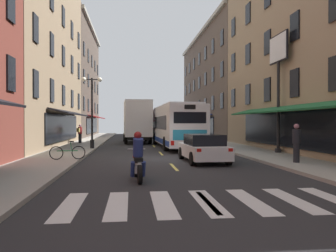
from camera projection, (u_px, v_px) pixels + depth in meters
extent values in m
cube|color=#28282B|center=(166.00, 159.00, 18.14)|extent=(34.80, 80.00, 0.10)
cube|color=#DBCC4C|center=(208.00, 202.00, 8.20)|extent=(0.14, 2.40, 0.01)
cube|color=#DBCC4C|center=(174.00, 167.00, 14.66)|extent=(0.14, 2.40, 0.01)
cube|color=#DBCC4C|center=(161.00, 153.00, 21.12)|extent=(0.14, 2.40, 0.01)
cube|color=#DBCC4C|center=(154.00, 146.00, 27.59)|extent=(0.14, 2.40, 0.01)
cube|color=#DBCC4C|center=(150.00, 142.00, 34.05)|extent=(0.14, 2.40, 0.01)
cube|color=#DBCC4C|center=(147.00, 139.00, 40.51)|extent=(0.14, 2.40, 0.01)
cube|color=#DBCC4C|center=(144.00, 136.00, 46.97)|extent=(0.14, 2.40, 0.01)
cube|color=#DBCC4C|center=(143.00, 135.00, 53.43)|extent=(0.14, 2.40, 0.01)
cube|color=silver|center=(70.00, 206.00, 7.84)|extent=(0.50, 2.80, 0.01)
cube|color=silver|center=(117.00, 204.00, 7.96)|extent=(0.50, 2.80, 0.01)
cube|color=silver|center=(163.00, 203.00, 8.08)|extent=(0.50, 2.80, 0.01)
cube|color=silver|center=(208.00, 202.00, 8.20)|extent=(0.50, 2.80, 0.01)
cube|color=silver|center=(251.00, 201.00, 8.33)|extent=(0.50, 2.80, 0.01)
cube|color=silver|center=(293.00, 200.00, 8.45)|extent=(0.50, 2.80, 0.01)
cube|color=silver|center=(333.00, 199.00, 8.57)|extent=(0.50, 2.80, 0.01)
cube|color=#A39E93|center=(54.00, 159.00, 17.49)|extent=(3.00, 80.00, 0.14)
cube|color=#A39E93|center=(270.00, 156.00, 18.79)|extent=(3.00, 80.00, 0.14)
cube|color=black|center=(11.00, 74.00, 15.30)|extent=(0.10, 1.00, 1.60)
cube|color=black|center=(11.00, 4.00, 15.27)|extent=(0.10, 1.00, 1.60)
cube|color=#9E8466|center=(12.00, 43.00, 26.74)|extent=(8.00, 19.90, 16.77)
cube|color=black|center=(64.00, 128.00, 27.26)|extent=(0.10, 12.00, 2.10)
cube|color=black|center=(73.00, 113.00, 27.32)|extent=(1.38, 11.20, 0.44)
cube|color=black|center=(36.00, 84.00, 19.28)|extent=(0.10, 1.00, 1.60)
cube|color=black|center=(52.00, 90.00, 23.25)|extent=(0.10, 1.00, 1.60)
cube|color=black|center=(64.00, 95.00, 27.23)|extent=(0.10, 1.00, 1.60)
cube|color=black|center=(72.00, 99.00, 31.20)|extent=(0.10, 1.00, 1.60)
cube|color=black|center=(79.00, 101.00, 35.18)|extent=(0.10, 1.00, 1.60)
cube|color=black|center=(35.00, 28.00, 19.24)|extent=(0.10, 1.00, 1.60)
cube|color=black|center=(52.00, 45.00, 23.22)|extent=(0.10, 1.00, 1.60)
cube|color=black|center=(63.00, 56.00, 27.20)|extent=(0.10, 1.00, 1.60)
cube|color=black|center=(72.00, 64.00, 31.17)|extent=(0.10, 1.00, 1.60)
cube|color=black|center=(79.00, 71.00, 35.15)|extent=(0.10, 1.00, 1.60)
cube|color=black|center=(63.00, 17.00, 27.16)|extent=(0.10, 1.00, 1.60)
cube|color=black|center=(72.00, 30.00, 31.14)|extent=(0.10, 1.00, 1.60)
cube|color=black|center=(79.00, 41.00, 35.11)|extent=(0.10, 1.00, 1.60)
cube|color=brown|center=(63.00, 82.00, 46.63)|extent=(8.00, 19.90, 15.40)
cube|color=#B2AD9E|center=(92.00, 30.00, 47.00)|extent=(0.44, 19.40, 0.40)
cube|color=black|center=(92.00, 125.00, 47.13)|extent=(0.10, 12.00, 2.10)
cube|color=maroon|center=(97.00, 117.00, 47.20)|extent=(1.38, 11.20, 0.44)
cube|color=black|center=(84.00, 104.00, 39.16)|extent=(0.10, 1.00, 1.60)
cube|color=black|center=(88.00, 105.00, 43.13)|extent=(0.10, 1.00, 1.60)
cube|color=black|center=(92.00, 107.00, 47.11)|extent=(0.10, 1.00, 1.60)
cube|color=black|center=(95.00, 108.00, 51.08)|extent=(0.10, 1.00, 1.60)
cube|color=black|center=(98.00, 109.00, 55.06)|extent=(0.10, 1.00, 1.60)
cube|color=black|center=(84.00, 76.00, 39.12)|extent=(0.10, 1.00, 1.60)
cube|color=black|center=(88.00, 81.00, 43.10)|extent=(0.10, 1.00, 1.60)
cube|color=black|center=(92.00, 84.00, 47.07)|extent=(0.10, 1.00, 1.60)
cube|color=black|center=(95.00, 87.00, 51.05)|extent=(0.10, 1.00, 1.60)
cube|color=black|center=(98.00, 90.00, 55.02)|extent=(0.10, 1.00, 1.60)
cube|color=black|center=(84.00, 49.00, 39.09)|extent=(0.10, 1.00, 1.60)
cube|color=black|center=(88.00, 56.00, 43.06)|extent=(0.10, 1.00, 1.60)
cube|color=black|center=(92.00, 61.00, 47.04)|extent=(0.10, 1.00, 1.60)
cube|color=black|center=(95.00, 66.00, 51.01)|extent=(0.10, 1.00, 1.60)
cube|color=black|center=(98.00, 70.00, 54.99)|extent=(0.10, 1.00, 1.60)
cube|color=black|center=(294.00, 130.00, 18.94)|extent=(0.10, 16.00, 2.10)
cube|color=#1E6638|center=(283.00, 109.00, 18.85)|extent=(1.38, 14.93, 0.44)
cube|color=black|center=(335.00, 73.00, 15.12)|extent=(0.10, 1.00, 1.60)
cube|color=black|center=(295.00, 83.00, 18.91)|extent=(0.10, 1.00, 1.60)
cube|color=black|center=(267.00, 90.00, 22.70)|extent=(0.10, 1.00, 1.60)
cube|color=black|center=(248.00, 94.00, 26.48)|extent=(0.10, 1.00, 1.60)
cube|color=black|center=(233.00, 98.00, 30.27)|extent=(0.10, 1.00, 1.60)
cube|color=black|center=(336.00, 3.00, 15.09)|extent=(0.10, 1.00, 1.60)
cube|color=black|center=(295.00, 27.00, 18.88)|extent=(0.10, 1.00, 1.60)
cube|color=black|center=(267.00, 43.00, 22.66)|extent=(0.10, 1.00, 1.60)
cube|color=black|center=(248.00, 54.00, 26.45)|extent=(0.10, 1.00, 1.60)
cube|color=black|center=(233.00, 63.00, 30.23)|extent=(0.10, 1.00, 1.60)
cube|color=black|center=(248.00, 14.00, 26.42)|extent=(0.10, 1.00, 1.60)
cube|color=black|center=(233.00, 27.00, 30.20)|extent=(0.10, 1.00, 1.60)
cube|color=brown|center=(228.00, 85.00, 45.83)|extent=(8.00, 26.57, 14.12)
cube|color=#B2AD9E|center=(199.00, 36.00, 45.31)|extent=(0.44, 26.07, 0.40)
cube|color=black|center=(199.00, 126.00, 45.44)|extent=(0.10, 16.00, 2.10)
cube|color=navy|center=(194.00, 117.00, 45.35)|extent=(1.38, 14.93, 0.44)
cube|color=black|center=(222.00, 101.00, 34.05)|extent=(0.10, 1.00, 1.60)
cube|color=black|center=(213.00, 103.00, 37.84)|extent=(0.10, 1.00, 1.60)
cube|color=black|center=(205.00, 105.00, 41.63)|extent=(0.10, 1.00, 1.60)
cube|color=black|center=(199.00, 106.00, 45.41)|extent=(0.10, 1.00, 1.60)
cube|color=black|center=(194.00, 107.00, 49.20)|extent=(0.10, 1.00, 1.60)
cube|color=black|center=(189.00, 108.00, 52.99)|extent=(0.10, 1.00, 1.60)
cube|color=black|center=(186.00, 109.00, 56.77)|extent=(0.10, 1.00, 1.60)
cube|color=black|center=(222.00, 69.00, 34.02)|extent=(0.10, 1.00, 1.60)
cube|color=black|center=(213.00, 75.00, 37.81)|extent=(0.10, 1.00, 1.60)
cube|color=black|center=(205.00, 79.00, 41.59)|extent=(0.10, 1.00, 1.60)
cube|color=black|center=(199.00, 83.00, 45.38)|extent=(0.10, 1.00, 1.60)
cube|color=black|center=(194.00, 86.00, 49.17)|extent=(0.10, 1.00, 1.60)
cube|color=black|center=(189.00, 88.00, 52.95)|extent=(0.10, 1.00, 1.60)
cube|color=black|center=(186.00, 91.00, 56.74)|extent=(0.10, 1.00, 1.60)
cube|color=black|center=(222.00, 38.00, 33.99)|extent=(0.10, 1.00, 1.60)
cube|color=black|center=(213.00, 46.00, 37.77)|extent=(0.10, 1.00, 1.60)
cube|color=black|center=(205.00, 53.00, 41.56)|extent=(0.10, 1.00, 1.60)
cube|color=black|center=(199.00, 59.00, 45.35)|extent=(0.10, 1.00, 1.60)
cube|color=black|center=(194.00, 64.00, 49.13)|extent=(0.10, 1.00, 1.60)
cube|color=black|center=(189.00, 68.00, 52.92)|extent=(0.10, 1.00, 1.60)
cube|color=black|center=(186.00, 72.00, 56.70)|extent=(0.10, 1.00, 1.60)
cylinder|color=black|center=(278.00, 107.00, 20.30)|extent=(0.18, 0.18, 5.57)
cylinder|color=black|center=(278.00, 150.00, 20.33)|extent=(0.40, 0.40, 0.24)
cube|color=black|center=(278.00, 48.00, 20.26)|extent=(0.10, 2.38, 1.71)
cube|color=white|center=(278.00, 48.00, 20.25)|extent=(0.04, 2.22, 1.55)
cube|color=white|center=(279.00, 48.00, 20.27)|extent=(0.04, 2.22, 1.55)
cube|color=white|center=(175.00, 125.00, 26.30)|extent=(2.89, 11.64, 2.80)
cube|color=silver|center=(175.00, 107.00, 26.29)|extent=(2.65, 10.44, 0.16)
cube|color=black|center=(174.00, 123.00, 26.60)|extent=(2.86, 9.24, 0.96)
cube|color=#193899|center=(175.00, 140.00, 26.32)|extent=(2.91, 11.24, 0.36)
cube|color=black|center=(165.00, 123.00, 31.99)|extent=(2.25, 0.19, 1.10)
cube|color=black|center=(190.00, 118.00, 20.61)|extent=(2.05, 0.18, 0.70)
cube|color=teal|center=(190.00, 135.00, 20.61)|extent=(2.15, 0.16, 0.64)
cube|color=black|center=(190.00, 107.00, 20.59)|extent=(0.70, 0.12, 0.28)
cube|color=red|center=(172.00, 143.00, 20.45)|extent=(0.20, 0.09, 0.28)
cube|color=red|center=(207.00, 143.00, 20.76)|extent=(0.20, 0.09, 0.28)
cylinder|color=black|center=(155.00, 139.00, 29.90)|extent=(0.33, 1.01, 1.00)
cylinder|color=black|center=(181.00, 139.00, 30.23)|extent=(0.33, 1.01, 1.00)
cylinder|color=black|center=(166.00, 144.00, 22.90)|extent=(0.33, 1.01, 1.00)
cylinder|color=black|center=(199.00, 143.00, 23.23)|extent=(0.33, 1.01, 1.00)
cube|color=black|center=(135.00, 126.00, 34.54)|extent=(2.40, 2.43, 2.40)
cube|color=black|center=(135.00, 118.00, 35.64)|extent=(2.00, 0.19, 0.80)
cube|color=white|center=(137.00, 119.00, 31.07)|extent=(2.61, 4.80, 3.27)
cube|color=maroon|center=(150.00, 117.00, 31.25)|extent=(0.19, 2.82, 0.90)
cube|color=black|center=(137.00, 137.00, 32.23)|extent=(2.20, 6.70, 0.24)
cylinder|color=black|center=(125.00, 137.00, 34.19)|extent=(0.32, 0.91, 0.90)
cylinder|color=black|center=(146.00, 137.00, 34.53)|extent=(0.32, 0.91, 0.90)
cylinder|color=black|center=(126.00, 139.00, 30.22)|extent=(0.32, 0.91, 0.90)
cylinder|color=black|center=(150.00, 139.00, 30.56)|extent=(0.32, 0.91, 0.90)
cube|color=silver|center=(203.00, 151.00, 16.58)|extent=(1.90, 4.28, 0.62)
cube|color=black|center=(204.00, 140.00, 16.41)|extent=(1.68, 2.33, 0.55)
cube|color=red|center=(199.00, 150.00, 14.41)|extent=(0.20, 0.07, 0.14)
cube|color=red|center=(230.00, 150.00, 14.60)|extent=(0.20, 0.07, 0.14)
cylinder|color=black|center=(181.00, 153.00, 17.87)|extent=(0.24, 0.65, 0.64)
cylinder|color=black|center=(212.00, 153.00, 18.10)|extent=(0.24, 0.65, 0.64)
cylinder|color=black|center=(193.00, 159.00, 15.06)|extent=(0.24, 0.65, 0.64)
cylinder|color=black|center=(228.00, 158.00, 15.30)|extent=(0.24, 0.65, 0.64)
cube|color=silver|center=(137.00, 134.00, 41.00)|extent=(1.89, 4.59, 0.71)
cube|color=black|center=(137.00, 129.00, 40.81)|extent=(1.67, 2.50, 0.44)
cube|color=red|center=(131.00, 132.00, 38.67)|extent=(0.20, 0.07, 0.14)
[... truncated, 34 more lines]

